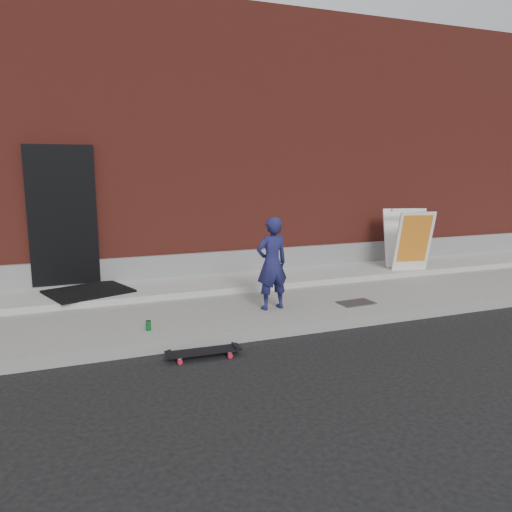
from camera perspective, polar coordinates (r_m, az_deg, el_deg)
name	(u,v)px	position (r m, az deg, el deg)	size (l,w,h in m)	color
ground	(285,337)	(6.57, 3.32, -9.26)	(80.00, 80.00, 0.00)	black
sidewalk	(246,303)	(7.87, -1.20, -5.35)	(20.00, 3.00, 0.15)	slate
apron	(228,283)	(8.66, -3.23, -3.05)	(20.00, 1.20, 0.10)	#989893
building	(170,153)	(12.89, -9.76, 11.49)	(20.00, 8.10, 5.00)	maroon
child	(272,264)	(7.13, 1.83, -0.87)	(0.49, 0.32, 1.34)	#1A1B4B
skateboard	(204,352)	(5.89, -6.01, -10.84)	(0.85, 0.25, 0.10)	red
pizza_sign	(408,239)	(9.89, 16.97, 1.87)	(0.83, 0.93, 1.15)	silver
soda_can	(148,326)	(6.47, -12.20, -7.78)	(0.07, 0.07, 0.13)	#197D38
doormat	(88,291)	(8.22, -18.61, -3.84)	(1.17, 0.95, 0.03)	black
utility_plate	(356,303)	(7.70, 11.39, -5.27)	(0.53, 0.34, 0.02)	#4C4C50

